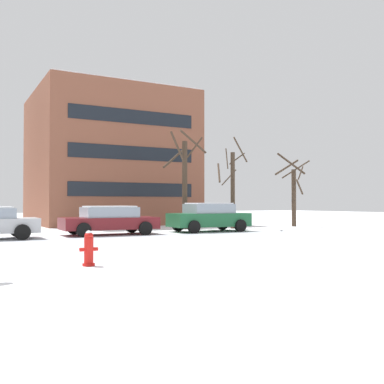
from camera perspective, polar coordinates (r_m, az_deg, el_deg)
ground_plane at (r=12.19m, az=-20.71°, el=-8.42°), size 120.00×120.00×0.00m
road_surface at (r=15.63m, az=-22.38°, el=-6.83°), size 80.00×8.96×0.00m
fire_hydrant at (r=11.24m, az=-12.85°, el=-6.89°), size 0.44×0.30×0.85m
parked_car_maroon at (r=21.90m, az=-10.35°, el=-3.47°), size 4.50×2.19×1.37m
parked_car_green at (r=24.02m, az=2.15°, el=-3.15°), size 4.26×2.13×1.52m
tree_far_left at (r=26.43m, az=-0.97°, el=1.76°), size 2.19×2.23×5.72m
tree_far_right at (r=26.91m, az=5.05°, el=0.75°), size 1.95×1.95×5.32m
tree_far_mid at (r=30.00m, az=12.64°, el=0.18°), size 2.60×2.60×4.71m
building_far_right at (r=34.82m, az=-10.52°, el=4.06°), size 10.61×10.81×9.60m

